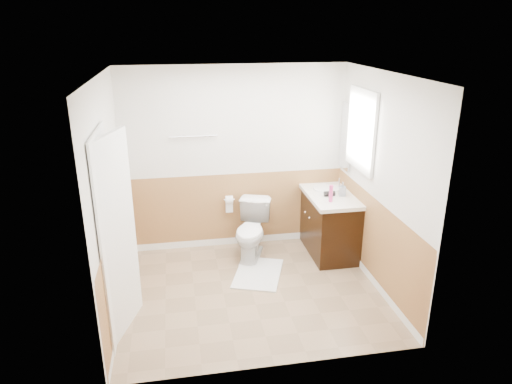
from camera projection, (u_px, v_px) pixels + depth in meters
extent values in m
plane|color=#8C7051|center=(251.00, 291.00, 5.50)|extent=(3.00, 3.00, 0.00)
plane|color=white|center=(251.00, 74.00, 4.64)|extent=(3.00, 3.00, 0.00)
plane|color=silver|center=(235.00, 159.00, 6.27)|extent=(3.00, 0.00, 3.00)
plane|color=silver|center=(277.00, 244.00, 3.87)|extent=(3.00, 0.00, 3.00)
plane|color=silver|center=(109.00, 200.00, 4.82)|extent=(0.00, 3.00, 3.00)
plane|color=silver|center=(380.00, 184.00, 5.32)|extent=(0.00, 3.00, 3.00)
plane|color=#A87A43|center=(236.00, 211.00, 6.52)|extent=(3.00, 0.00, 3.00)
plane|color=#A87A43|center=(275.00, 319.00, 4.13)|extent=(3.00, 0.00, 3.00)
plane|color=#A87A43|center=(117.00, 264.00, 5.08)|extent=(0.00, 2.60, 2.60)
plane|color=#A87A43|center=(373.00, 243.00, 5.57)|extent=(0.00, 2.60, 2.60)
imported|color=white|center=(252.00, 231.00, 6.18)|extent=(0.65, 0.84, 0.76)
cube|color=silver|center=(258.00, 273.00, 5.86)|extent=(0.79, 0.94, 0.02)
cube|color=black|center=(328.00, 224.00, 6.36)|extent=(0.55, 1.10, 0.80)
sphere|color=silver|center=(309.00, 218.00, 6.16)|extent=(0.03, 0.03, 0.03)
sphere|color=white|center=(305.00, 212.00, 6.35)|extent=(0.03, 0.03, 0.03)
cube|color=white|center=(329.00, 194.00, 6.21)|extent=(0.60, 1.15, 0.05)
cylinder|color=white|center=(326.00, 188.00, 6.34)|extent=(0.36, 0.36, 0.02)
cylinder|color=#B5B4BA|center=(339.00, 183.00, 6.35)|extent=(0.02, 0.02, 0.14)
cylinder|color=#DA3883|center=(331.00, 193.00, 5.86)|extent=(0.05, 0.05, 0.22)
imported|color=gray|center=(342.00, 189.00, 6.07)|extent=(0.10, 0.10, 0.18)
cylinder|color=black|center=(330.00, 194.00, 6.07)|extent=(0.14, 0.07, 0.07)
cylinder|color=black|center=(326.00, 195.00, 6.12)|extent=(0.03, 0.03, 0.07)
cube|color=silver|center=(346.00, 137.00, 6.23)|extent=(0.02, 0.35, 0.90)
cube|color=white|center=(361.00, 130.00, 5.69)|extent=(0.04, 0.80, 1.00)
cube|color=white|center=(362.00, 130.00, 5.69)|extent=(0.01, 0.70, 0.90)
cube|color=white|center=(116.00, 238.00, 4.50)|extent=(0.29, 0.78, 2.04)
cube|color=white|center=(108.00, 238.00, 4.48)|extent=(0.02, 0.92, 2.10)
sphere|color=silver|center=(126.00, 230.00, 4.84)|extent=(0.06, 0.06, 0.06)
cylinder|color=silver|center=(193.00, 136.00, 6.01)|extent=(0.62, 0.02, 0.02)
cylinder|color=silver|center=(229.00, 200.00, 6.38)|extent=(0.14, 0.02, 0.02)
cylinder|color=white|center=(229.00, 200.00, 6.38)|extent=(0.10, 0.11, 0.11)
cube|color=white|center=(229.00, 207.00, 6.41)|extent=(0.10, 0.01, 0.16)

